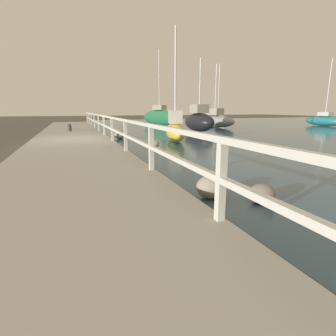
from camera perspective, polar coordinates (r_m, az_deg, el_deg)
The scene contains 14 objects.
ground_plane at distance 13.05m, azimuth -20.11°, elevation 4.62°, with size 120.00×120.00×0.00m, color #4C473D.
dock_walkway at distance 13.03m, azimuth -20.16°, elevation 5.28°, with size 3.52×36.00×0.30m.
railing at distance 13.07m, azimuth -13.06°, elevation 9.54°, with size 0.10×32.50×1.04m.
boulder_upstream at distance 4.97m, azimuth 19.77°, elevation -5.30°, with size 0.48×0.43×0.36m.
boulder_near_dock at distance 11.72m, azimuth -2.78°, elevation 5.26°, with size 0.39×0.35×0.29m.
boulder_far_strip at distance 15.27m, azimuth -10.37°, elevation 7.17°, with size 0.66×0.59×0.49m.
boulder_water_edge at distance 5.01m, azimuth 9.49°, elevation -4.07°, with size 0.59×0.53×0.44m.
mooring_bollard at distance 17.77m, azimuth -20.62°, elevation 8.27°, with size 0.22×0.22×0.47m.
sailboat_black at distance 20.15m, azimuth 6.78°, elevation 10.14°, with size 1.87×3.46×5.26m.
sailboat_teal at distance 31.12m, azimuth 30.93°, elevation 8.91°, with size 1.99×4.09×6.41m.
sailboat_green at distance 27.53m, azimuth -1.88°, elevation 11.05°, with size 2.70×5.51×7.37m.
sailboat_yellow at distance 13.92m, azimuth 1.55°, elevation 8.30°, with size 1.97×4.00×5.62m.
sailboat_gray at distance 24.95m, azimuth 10.12°, elevation 10.20°, with size 2.79×4.68×5.57m.
sailboat_white at distance 32.81m, azimuth 10.78°, elevation 10.65°, with size 1.15×3.35×6.77m.
Camera 1 is at (0.01, -12.95, 1.65)m, focal length 28.00 mm.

